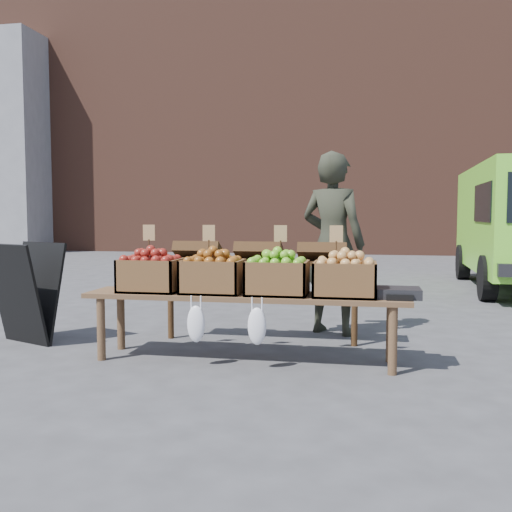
% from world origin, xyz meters
% --- Properties ---
extents(ground, '(80.00, 80.00, 0.00)m').
position_xyz_m(ground, '(0.00, 0.00, 0.00)').
color(ground, '#434345').
extents(brick_building, '(24.00, 4.00, 10.00)m').
position_xyz_m(brick_building, '(0.00, 15.00, 5.00)').
color(brick_building, brown).
rests_on(brick_building, ground).
extents(vendor, '(0.80, 0.67, 1.86)m').
position_xyz_m(vendor, '(-0.04, 1.32, 0.93)').
color(vendor, '#282B1F').
rests_on(vendor, ground).
extents(chalkboard_sign, '(0.73, 0.57, 0.98)m').
position_xyz_m(chalkboard_sign, '(-2.89, 0.34, 0.49)').
color(chalkboard_sign, black).
rests_on(chalkboard_sign, ground).
extents(back_table, '(2.10, 0.44, 1.04)m').
position_xyz_m(back_table, '(-0.70, 0.78, 0.52)').
color(back_table, '#3C2613').
rests_on(back_table, ground).
extents(display_bench, '(2.70, 0.56, 0.57)m').
position_xyz_m(display_bench, '(-0.70, 0.06, 0.28)').
color(display_bench, brown).
rests_on(display_bench, ground).
extents(crate_golden_apples, '(0.50, 0.40, 0.28)m').
position_xyz_m(crate_golden_apples, '(-1.52, 0.06, 0.71)').
color(crate_golden_apples, maroon).
rests_on(crate_golden_apples, display_bench).
extents(crate_russet_pears, '(0.50, 0.40, 0.28)m').
position_xyz_m(crate_russet_pears, '(-0.97, 0.06, 0.71)').
color(crate_russet_pears, '#975B13').
rests_on(crate_russet_pears, display_bench).
extents(crate_red_apples, '(0.50, 0.40, 0.28)m').
position_xyz_m(crate_red_apples, '(-0.42, 0.06, 0.71)').
color(crate_red_apples, '#549C20').
rests_on(crate_red_apples, display_bench).
extents(crate_green_apples, '(0.50, 0.40, 0.28)m').
position_xyz_m(crate_green_apples, '(0.13, 0.06, 0.71)').
color(crate_green_apples, '#A9993F').
rests_on(crate_green_apples, display_bench).
extents(weighing_scale, '(0.34, 0.30, 0.08)m').
position_xyz_m(weighing_scale, '(0.55, 0.06, 0.61)').
color(weighing_scale, black).
rests_on(weighing_scale, display_bench).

